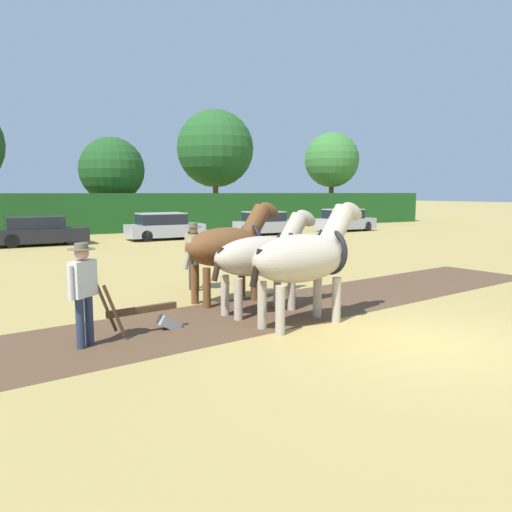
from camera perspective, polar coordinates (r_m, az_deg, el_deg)
The scene contains 16 objects.
ground_plane at distance 9.29m, azimuth 18.45°, elevation -9.36°, with size 240.00×240.00×0.00m, color #A88E4C.
plowed_furrow_strip at distance 9.16m, azimuth -20.52°, elevation -9.65°, with size 26.95×2.88×0.01m, color brown.
hedgerow at distance 33.30m, azimuth -18.28°, elevation 4.63°, with size 56.55×1.26×2.56m, color #1E511E.
tree_center at distance 36.43m, azimuth -16.16°, elevation 9.43°, with size 4.47×4.47×6.41m.
tree_center_right at distance 40.86m, azimuth -4.69°, elevation 12.11°, with size 6.12×6.12×9.14m.
tree_right at distance 44.94m, azimuth 8.65°, elevation 10.77°, with size 4.76×4.76×7.82m.
draft_horse_lead_left at distance 9.77m, azimuth 5.65°, elevation -0.09°, with size 2.98×1.26×2.48m.
draft_horse_lead_right at distance 10.78m, azimuth 0.85°, elevation 0.09°, with size 2.89×1.16×2.29m.
draft_horse_trail_left at distance 11.85m, azimuth -3.09°, elevation 1.17°, with size 2.80×1.21×2.44m.
plow at distance 9.57m, azimuth -12.13°, elevation -6.68°, with size 1.62×0.52×1.13m.
farmer_at_plow at distance 8.83m, azimuth -19.15°, elevation -3.25°, with size 0.55×0.47×1.77m.
farmer_beside_team at distance 13.32m, azimuth -7.15°, elevation 0.64°, with size 0.45×0.68×1.80m.
parked_car_center at distance 26.86m, azimuth -23.56°, elevation 2.60°, with size 4.37×1.80×1.42m.
parked_car_center_right at distance 28.19m, azimuth -10.49°, elevation 3.31°, with size 4.19×1.88×1.48m.
parked_car_right at distance 30.96m, azimuth 1.12°, elevation 3.74°, with size 3.91×1.90×1.44m.
parked_car_far_right at distance 34.28m, azimuth 10.11°, elevation 4.02°, with size 4.20×2.14×1.50m.
Camera 1 is at (-6.71, -5.87, 2.60)m, focal length 35.00 mm.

